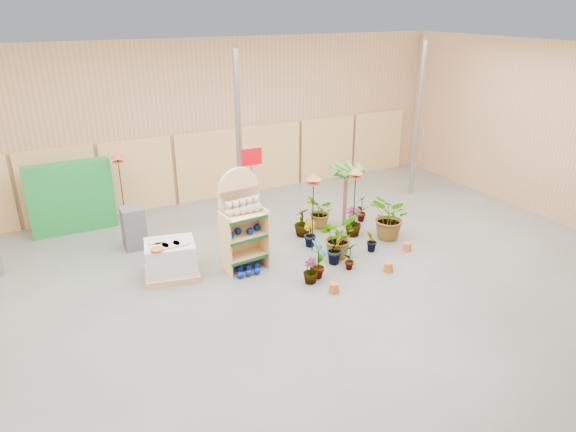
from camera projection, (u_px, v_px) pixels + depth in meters
name	position (u px, v px, depth m)	size (l,w,h in m)	color
room	(288.00, 172.00, 10.20)	(15.20, 12.10, 4.70)	#51524B
display_shelf	(241.00, 223.00, 10.90)	(0.97, 0.67, 2.21)	tan
teddy_bears	(244.00, 207.00, 10.68)	(0.82, 0.23, 0.36)	#BDAB8E
gazing_balls_shelf	(244.00, 231.00, 10.85)	(0.81, 0.28, 0.15)	navy
gazing_balls_floor	(248.00, 270.00, 10.91)	(0.63, 0.39, 0.15)	navy
pallet_stack	(171.00, 260.00, 10.68)	(1.25, 1.11, 0.81)	tan
charcoal_planters	(134.00, 228.00, 11.91)	(0.50, 0.50, 1.00)	#38383B
trellis_stock	(71.00, 198.00, 12.62)	(2.00, 0.30, 1.80)	#17762A
offer_sign	(252.00, 174.00, 12.19)	(0.50, 0.08, 2.20)	gray
bird_table_front	(313.00, 179.00, 11.23)	(0.34, 0.34, 1.90)	black
bird_table_right	(356.00, 173.00, 11.98)	(0.34, 0.34, 1.79)	black
bird_table_back	(117.00, 158.00, 12.51)	(0.34, 0.34, 1.97)	black
palm	(346.00, 171.00, 12.77)	(0.70, 0.70, 1.71)	brown
potted_plant_0	(318.00, 260.00, 10.59)	(0.45, 0.30, 0.85)	#397125
potted_plant_1	(336.00, 248.00, 11.24)	(0.40, 0.32, 0.72)	#397125
potted_plant_2	(338.00, 236.00, 11.51)	(0.88, 0.76, 0.97)	#397125
potted_plant_3	(353.00, 222.00, 12.58)	(0.41, 0.41, 0.73)	#397125
potted_plant_4	(362.00, 207.00, 13.42)	(0.42, 0.28, 0.80)	#397125
potted_plant_5	(309.00, 234.00, 12.07)	(0.35, 0.28, 0.63)	#397125
potted_plant_6	(321.00, 212.00, 13.00)	(0.77, 0.67, 0.86)	#397125
potted_plant_7	(310.00, 270.00, 10.47)	(0.31, 0.31, 0.56)	#397125
potted_plant_8	(350.00, 256.00, 11.00)	(0.34, 0.23, 0.65)	#397125
potted_plant_9	(372.00, 241.00, 11.79)	(0.30, 0.24, 0.54)	#397125
potted_plant_10	(391.00, 217.00, 12.32)	(1.02, 0.88, 1.13)	#397125
potted_plant_11	(303.00, 222.00, 12.58)	(0.41, 0.41, 0.73)	#397125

